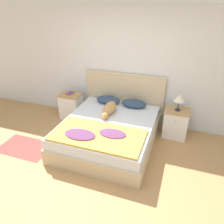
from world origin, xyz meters
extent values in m
plane|color=tan|center=(0.00, 0.00, 0.00)|extent=(16.00, 16.00, 0.00)
cube|color=silver|center=(0.00, 2.13, 1.27)|extent=(9.00, 0.06, 2.55)
cube|color=#C6B28E|center=(-0.04, 1.04, 0.15)|extent=(1.73, 1.99, 0.31)
cube|color=silver|center=(-0.04, 1.04, 0.41)|extent=(1.67, 1.93, 0.20)
cube|color=#C6B28E|center=(-0.04, 2.06, 0.56)|extent=(1.81, 0.04, 1.12)
cylinder|color=#C6B28E|center=(-0.04, 2.06, 1.12)|extent=(1.81, 0.06, 0.06)
cube|color=white|center=(-1.25, 1.75, 0.29)|extent=(0.47, 0.39, 0.58)
cube|color=tan|center=(-1.25, 1.75, 0.60)|extent=(0.50, 0.41, 0.03)
sphere|color=tan|center=(-1.25, 1.55, 0.45)|extent=(0.02, 0.02, 0.02)
cube|color=white|center=(1.17, 1.75, 0.29)|extent=(0.47, 0.39, 0.58)
cube|color=tan|center=(1.17, 1.75, 0.60)|extent=(0.50, 0.41, 0.03)
sphere|color=tan|center=(1.17, 1.55, 0.45)|extent=(0.02, 0.02, 0.02)
ellipsoid|color=navy|center=(-0.33, 1.82, 0.58)|extent=(0.54, 0.33, 0.14)
ellipsoid|color=navy|center=(0.26, 1.82, 0.58)|extent=(0.54, 0.33, 0.14)
cube|color=gold|center=(-0.04, 0.51, 0.53)|extent=(1.57, 0.84, 0.04)
ellipsoid|color=#663860|center=(-0.31, 0.39, 0.56)|extent=(0.55, 0.34, 0.03)
ellipsoid|color=#663860|center=(0.20, 0.60, 0.55)|extent=(0.47, 0.29, 0.03)
ellipsoid|color=tan|center=(-0.13, 1.37, 0.62)|extent=(0.22, 0.49, 0.22)
sphere|color=tan|center=(-0.13, 1.09, 0.57)|extent=(0.14, 0.14, 0.14)
ellipsoid|color=tan|center=(-0.13, 1.04, 0.56)|extent=(0.06, 0.08, 0.06)
cone|color=tan|center=(-0.17, 1.10, 0.62)|extent=(0.04, 0.04, 0.05)
cone|color=tan|center=(-0.09, 1.10, 0.62)|extent=(0.04, 0.04, 0.05)
ellipsoid|color=tan|center=(-0.10, 1.58, 0.56)|extent=(0.14, 0.22, 0.08)
cube|color=gold|center=(-1.24, 1.73, 0.62)|extent=(0.15, 0.22, 0.02)
cube|color=#703D7F|center=(-1.24, 1.73, 0.64)|extent=(0.14, 0.20, 0.02)
cylinder|color=#2D2D33|center=(1.17, 1.74, 0.62)|extent=(0.11, 0.11, 0.02)
cylinder|color=#2D2D33|center=(1.17, 1.74, 0.72)|extent=(0.02, 0.02, 0.18)
cone|color=beige|center=(1.17, 1.74, 0.88)|extent=(0.22, 0.22, 0.13)
cube|color=#93423D|center=(-1.53, 0.36, 0.00)|extent=(1.01, 0.63, 0.00)
camera|label=1|loc=(1.22, -2.34, 2.60)|focal=35.00mm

